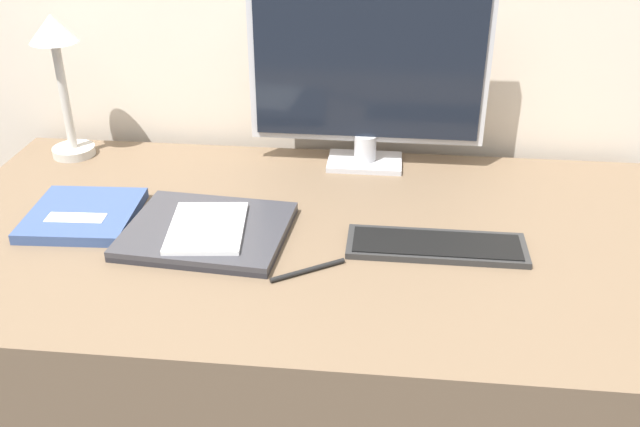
% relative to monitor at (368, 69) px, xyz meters
% --- Properties ---
extents(desk, '(1.45, 0.78, 0.74)m').
position_rel_monitor_xyz_m(desk, '(-0.09, -0.32, -0.59)').
color(desk, brown).
rests_on(desk, ground_plane).
extents(monitor, '(0.51, 0.11, 0.42)m').
position_rel_monitor_xyz_m(monitor, '(0.00, 0.00, 0.00)').
color(monitor, '#B7B7BC').
rests_on(monitor, desk).
extents(keyboard, '(0.32, 0.11, 0.01)m').
position_rel_monitor_xyz_m(keyboard, '(0.15, -0.36, -0.21)').
color(keyboard, '#282828').
rests_on(keyboard, desk).
extents(laptop, '(0.31, 0.27, 0.02)m').
position_rel_monitor_xyz_m(laptop, '(-0.28, -0.36, -0.21)').
color(laptop, '#232328').
rests_on(laptop, desk).
extents(ereader, '(0.15, 0.20, 0.01)m').
position_rel_monitor_xyz_m(ereader, '(-0.27, -0.37, -0.20)').
color(ereader, white).
rests_on(ereader, laptop).
extents(desk_lamp, '(0.11, 0.11, 0.33)m').
position_rel_monitor_xyz_m(desk_lamp, '(-0.68, -0.02, 0.00)').
color(desk_lamp, '#BCB7AD').
rests_on(desk_lamp, desk).
extents(notebook, '(0.21, 0.22, 0.02)m').
position_rel_monitor_xyz_m(notebook, '(-0.53, -0.32, -0.21)').
color(notebook, '#334775').
rests_on(notebook, desk).
extents(pen, '(0.12, 0.08, 0.01)m').
position_rel_monitor_xyz_m(pen, '(-0.07, -0.46, -0.22)').
color(pen, black).
rests_on(pen, desk).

